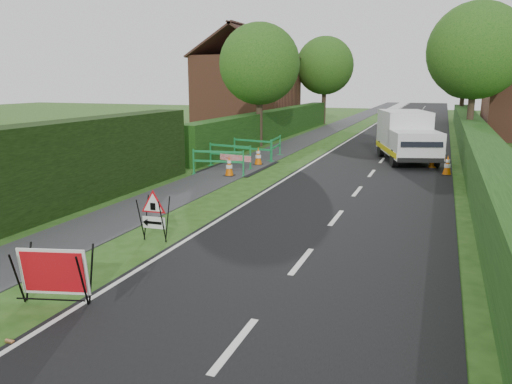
% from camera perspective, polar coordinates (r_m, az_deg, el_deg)
% --- Properties ---
extents(ground, '(120.00, 120.00, 0.00)m').
position_cam_1_polar(ground, '(10.31, -9.97, -8.03)').
color(ground, '#234814').
rests_on(ground, ground).
extents(road_surface, '(6.00, 90.00, 0.02)m').
position_cam_1_polar(road_surface, '(43.51, 17.21, 7.30)').
color(road_surface, black).
rests_on(road_surface, ground).
extents(footpath, '(2.00, 90.00, 0.02)m').
position_cam_1_polar(footpath, '(44.17, 10.02, 7.74)').
color(footpath, '#2D2D30').
rests_on(footpath, ground).
extents(hedge_west_far, '(1.00, 24.00, 1.80)m').
position_cam_1_polar(hedge_west_far, '(32.09, 2.17, 6.15)').
color(hedge_west_far, '#14380F').
rests_on(hedge_west_far, ground).
extents(hedge_east, '(1.20, 50.00, 1.50)m').
position_cam_1_polar(hedge_east, '(24.61, 23.76, 3.12)').
color(hedge_east, '#14380F').
rests_on(hedge_east, ground).
extents(house_west, '(7.50, 7.40, 7.88)m').
position_cam_1_polar(house_west, '(41.12, -0.98, 11.62)').
color(house_west, brown).
rests_on(house_west, ground).
extents(tree_nw, '(4.40, 4.40, 6.70)m').
position_cam_1_polar(tree_nw, '(27.99, 0.40, 14.41)').
color(tree_nw, '#2D2116').
rests_on(tree_nw, ground).
extents(tree_ne, '(5.20, 5.20, 7.79)m').
position_cam_1_polar(tree_ne, '(30.37, 23.87, 14.54)').
color(tree_ne, '#2D2116').
rests_on(tree_ne, ground).
extents(tree_fw, '(4.80, 4.80, 7.24)m').
position_cam_1_polar(tree_fw, '(43.38, 7.87, 14.11)').
color(tree_fw, '#2D2116').
rests_on(tree_fw, ground).
extents(tree_fe, '(4.20, 4.20, 6.33)m').
position_cam_1_polar(tree_fe, '(46.32, 22.72, 12.42)').
color(tree_fe, '#2D2116').
rests_on(tree_fe, ground).
extents(red_rect_sign, '(1.25, 0.95, 0.96)m').
position_cam_1_polar(red_rect_sign, '(8.83, -22.12, -8.56)').
color(red_rect_sign, black).
rests_on(red_rect_sign, ground).
extents(triangle_sign, '(0.73, 0.73, 1.01)m').
position_cam_1_polar(triangle_sign, '(11.51, -11.78, -2.24)').
color(triangle_sign, black).
rests_on(triangle_sign, ground).
extents(works_van, '(3.23, 5.25, 2.25)m').
position_cam_1_polar(works_van, '(23.70, 16.84, 6.23)').
color(works_van, silver).
rests_on(works_van, ground).
extents(traffic_cone_0, '(0.38, 0.38, 0.79)m').
position_cam_1_polar(traffic_cone_0, '(20.75, 21.04, 2.87)').
color(traffic_cone_0, black).
rests_on(traffic_cone_0, ground).
extents(traffic_cone_1, '(0.38, 0.38, 0.79)m').
position_cam_1_polar(traffic_cone_1, '(22.22, 19.55, 3.57)').
color(traffic_cone_1, black).
rests_on(traffic_cone_1, ground).
extents(traffic_cone_2, '(0.38, 0.38, 0.79)m').
position_cam_1_polar(traffic_cone_2, '(24.33, 20.61, 4.22)').
color(traffic_cone_2, black).
rests_on(traffic_cone_2, ground).
extents(traffic_cone_3, '(0.38, 0.38, 0.79)m').
position_cam_1_polar(traffic_cone_3, '(19.22, -3.09, 2.97)').
color(traffic_cone_3, black).
rests_on(traffic_cone_3, ground).
extents(traffic_cone_4, '(0.38, 0.38, 0.79)m').
position_cam_1_polar(traffic_cone_4, '(21.78, 0.26, 4.13)').
color(traffic_cone_4, black).
rests_on(traffic_cone_4, ground).
extents(ped_barrier_0, '(2.09, 0.66, 1.00)m').
position_cam_1_polar(ped_barrier_0, '(19.38, -4.35, 3.75)').
color(ped_barrier_0, '#17823F').
rests_on(ped_barrier_0, ground).
extents(ped_barrier_1, '(2.09, 0.68, 1.00)m').
position_cam_1_polar(ped_barrier_1, '(21.11, -3.00, 4.50)').
color(ped_barrier_1, '#17823F').
rests_on(ped_barrier_1, ground).
extents(ped_barrier_2, '(2.09, 0.74, 1.00)m').
position_cam_1_polar(ped_barrier_2, '(22.95, -0.38, 5.16)').
color(ped_barrier_2, '#17823F').
rests_on(ped_barrier_2, ground).
extents(ped_barrier_3, '(0.55, 2.08, 1.00)m').
position_cam_1_polar(ped_barrier_3, '(23.67, 2.25, 5.38)').
color(ped_barrier_3, '#17823F').
rests_on(ped_barrier_3, ground).
extents(redwhite_plank, '(1.49, 0.26, 0.25)m').
position_cam_1_polar(redwhite_plank, '(20.97, -2.37, 2.70)').
color(redwhite_plank, red).
rests_on(redwhite_plank, ground).
extents(litter_can, '(0.12, 0.07, 0.07)m').
position_cam_1_polar(litter_can, '(8.08, -26.31, -15.28)').
color(litter_can, '#BF7F4C').
rests_on(litter_can, ground).
extents(hatchback_car, '(2.21, 3.52, 1.12)m').
position_cam_1_polar(hatchback_car, '(35.59, 15.63, 7.24)').
color(hatchback_car, silver).
rests_on(hatchback_car, ground).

